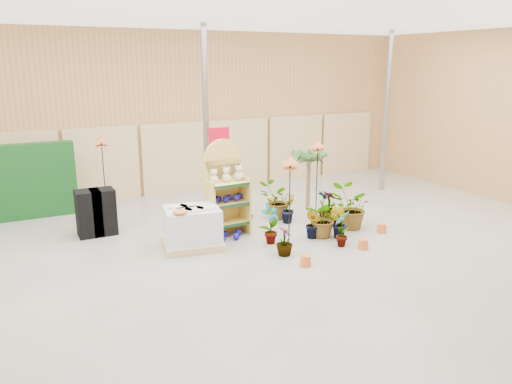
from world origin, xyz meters
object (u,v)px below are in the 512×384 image
display_shelf (225,191)px  pallet_stack (192,228)px  bird_table_front (290,163)px  potted_plant_2 (324,218)px

display_shelf → pallet_stack: 1.19m
pallet_stack → bird_table_front: 2.35m
display_shelf → pallet_stack: (-0.94, -0.50, -0.53)m
display_shelf → potted_plant_2: bearing=-37.1°
bird_table_front → potted_plant_2: size_ratio=2.14×
bird_table_front → potted_plant_2: bird_table_front is taller
pallet_stack → bird_table_front: bird_table_front is taller
display_shelf → potted_plant_2: 2.20m
potted_plant_2 → pallet_stack: bearing=165.6°
display_shelf → bird_table_front: 1.66m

